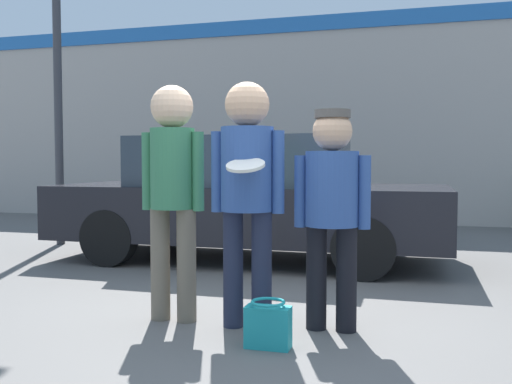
% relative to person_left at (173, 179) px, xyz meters
% --- Properties ---
extents(ground_plane, '(56.00, 56.00, 0.00)m').
position_rel_person_left_xyz_m(ground_plane, '(0.73, 0.02, -1.10)').
color(ground_plane, '#5B5956').
extents(storefront_building, '(24.00, 0.22, 4.13)m').
position_rel_person_left_xyz_m(storefront_building, '(0.73, 7.48, 1.00)').
color(storefront_building, '#B2A89E').
rests_on(storefront_building, ground).
extents(person_left, '(0.51, 0.34, 1.82)m').
position_rel_person_left_xyz_m(person_left, '(0.00, 0.00, 0.00)').
color(person_left, '#665B4C').
rests_on(person_left, ground).
extents(person_middle_with_frisbee, '(0.56, 0.60, 1.81)m').
position_rel_person_left_xyz_m(person_middle_with_frisbee, '(0.61, -0.03, 0.01)').
color(person_middle_with_frisbee, '#1E2338').
rests_on(person_middle_with_frisbee, ground).
extents(person_right, '(0.55, 0.38, 1.61)m').
position_rel_person_left_xyz_m(person_right, '(1.22, 0.08, -0.13)').
color(person_right, black).
rests_on(person_right, ground).
extents(parked_car_near, '(4.78, 1.93, 1.53)m').
position_rel_person_left_xyz_m(parked_car_near, '(-0.22, 2.77, -0.33)').
color(parked_car_near, black).
rests_on(parked_car_near, ground).
extents(handbag, '(0.30, 0.23, 0.32)m').
position_rel_person_left_xyz_m(handbag, '(0.87, -0.44, -0.94)').
color(handbag, teal).
rests_on(handbag, ground).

